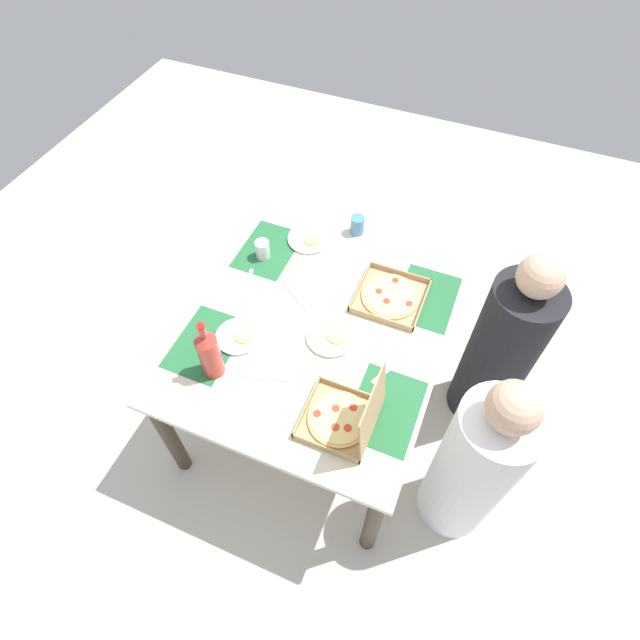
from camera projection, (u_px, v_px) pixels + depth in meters
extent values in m
plane|color=beige|center=(320.00, 397.00, 2.87)|extent=(6.00, 6.00, 0.00)
cylinder|color=#3F3328|center=(283.00, 255.00, 3.05)|extent=(0.07, 0.07, 0.70)
cylinder|color=#3F3328|center=(169.00, 436.00, 2.35)|extent=(0.07, 0.07, 0.70)
cylinder|color=#3F3328|center=(446.00, 304.00, 2.82)|extent=(0.07, 0.07, 0.70)
cylinder|color=#3F3328|center=(373.00, 521.00, 2.12)|extent=(0.07, 0.07, 0.70)
cube|color=beige|center=(320.00, 322.00, 2.29)|extent=(1.38, 1.12, 0.03)
cube|color=#236638|center=(268.00, 249.00, 2.54)|extent=(0.36, 0.26, 0.00)
cube|color=#236638|center=(206.00, 344.00, 2.20)|extent=(0.36, 0.26, 0.00)
cube|color=#236638|center=(427.00, 298.00, 2.36)|extent=(0.36, 0.26, 0.00)
cube|color=#236638|center=(385.00, 409.00, 2.01)|extent=(0.36, 0.26, 0.00)
cube|color=tan|center=(390.00, 298.00, 2.35)|extent=(0.31, 0.31, 0.01)
cube|color=tan|center=(400.00, 273.00, 2.42)|extent=(0.01, 0.31, 0.03)
cube|color=tan|center=(380.00, 319.00, 2.26)|extent=(0.01, 0.31, 0.03)
cube|color=tan|center=(360.00, 286.00, 2.37)|extent=(0.31, 0.01, 0.03)
cube|color=tan|center=(422.00, 305.00, 2.31)|extent=(0.31, 0.01, 0.03)
cylinder|color=#E0B76B|center=(390.00, 296.00, 2.35)|extent=(0.27, 0.27, 0.01)
cylinder|color=#EFD67F|center=(391.00, 295.00, 2.34)|extent=(0.25, 0.25, 0.00)
cylinder|color=red|center=(387.00, 301.00, 2.32)|extent=(0.03, 0.03, 0.00)
cylinder|color=red|center=(409.00, 304.00, 2.31)|extent=(0.03, 0.03, 0.00)
cylinder|color=red|center=(395.00, 280.00, 2.39)|extent=(0.03, 0.03, 0.00)
cylinder|color=red|center=(379.00, 291.00, 2.35)|extent=(0.03, 0.03, 0.00)
cube|color=tan|center=(339.00, 420.00, 1.98)|extent=(0.28, 0.28, 0.01)
cube|color=tan|center=(351.00, 389.00, 2.04)|extent=(0.01, 0.28, 0.03)
cube|color=tan|center=(326.00, 449.00, 1.89)|extent=(0.01, 0.28, 0.03)
cube|color=tan|center=(307.00, 406.00, 2.00)|extent=(0.28, 0.01, 0.03)
cube|color=tan|center=(372.00, 430.00, 1.94)|extent=(0.28, 0.01, 0.03)
cylinder|color=#E0B76B|center=(339.00, 419.00, 1.98)|extent=(0.25, 0.25, 0.01)
cylinder|color=#EFD67F|center=(339.00, 418.00, 1.97)|extent=(0.22, 0.22, 0.00)
cylinder|color=red|center=(335.00, 427.00, 1.94)|extent=(0.03, 0.03, 0.00)
cylinder|color=red|center=(348.00, 428.00, 1.94)|extent=(0.03, 0.03, 0.00)
cylinder|color=red|center=(353.00, 407.00, 1.99)|extent=(0.03, 0.03, 0.00)
cylinder|color=red|center=(336.00, 408.00, 1.99)|extent=(0.03, 0.03, 0.00)
cylinder|color=red|center=(317.00, 414.00, 1.98)|extent=(0.03, 0.03, 0.00)
cube|color=tan|center=(373.00, 411.00, 1.82)|extent=(0.28, 0.03, 0.28)
cylinder|color=white|center=(331.00, 337.00, 2.22)|extent=(0.21, 0.21, 0.01)
cylinder|color=white|center=(331.00, 336.00, 2.21)|extent=(0.22, 0.22, 0.01)
cylinder|color=#E0B76B|center=(337.00, 336.00, 2.20)|extent=(0.09, 0.09, 0.01)
cylinder|color=#EFD67F|center=(337.00, 335.00, 2.20)|extent=(0.08, 0.08, 0.00)
cylinder|color=white|center=(309.00, 239.00, 2.58)|extent=(0.21, 0.21, 0.01)
cylinder|color=white|center=(309.00, 238.00, 2.58)|extent=(0.22, 0.22, 0.01)
cylinder|color=#E0B76B|center=(313.00, 240.00, 2.56)|extent=(0.09, 0.09, 0.01)
cylinder|color=#EFD67F|center=(313.00, 239.00, 2.55)|extent=(0.08, 0.08, 0.00)
cylinder|color=white|center=(238.00, 337.00, 2.22)|extent=(0.19, 0.19, 0.01)
cylinder|color=white|center=(238.00, 336.00, 2.21)|extent=(0.20, 0.20, 0.01)
cylinder|color=#E0B76B|center=(243.00, 336.00, 2.20)|extent=(0.08, 0.08, 0.01)
cylinder|color=#EFD67F|center=(243.00, 335.00, 2.20)|extent=(0.07, 0.07, 0.00)
cylinder|color=#B2382D|center=(210.00, 356.00, 2.03)|extent=(0.09, 0.09, 0.22)
cone|color=#B2382D|center=(204.00, 338.00, 1.93)|extent=(0.09, 0.09, 0.04)
cylinder|color=#B2382D|center=(202.00, 331.00, 1.89)|extent=(0.03, 0.03, 0.06)
cylinder|color=red|center=(200.00, 326.00, 1.87)|extent=(0.03, 0.03, 0.01)
cylinder|color=silver|center=(263.00, 250.00, 2.48)|extent=(0.07, 0.07, 0.10)
cylinder|color=teal|center=(357.00, 225.00, 2.58)|extent=(0.07, 0.07, 0.10)
cube|color=#B7B7BC|center=(388.00, 370.00, 2.12)|extent=(0.18, 0.10, 0.00)
cube|color=#B7B7BC|center=(296.00, 297.00, 2.36)|extent=(0.13, 0.18, 0.00)
cube|color=#B7B7BC|center=(248.00, 285.00, 2.40)|extent=(0.21, 0.08, 0.00)
cube|color=#B7B7BC|center=(266.00, 378.00, 2.10)|extent=(0.08, 0.21, 0.00)
cylinder|color=black|center=(499.00, 355.00, 2.47)|extent=(0.32, 0.32, 0.96)
sphere|color=#D1A889|center=(541.00, 276.00, 2.00)|extent=(0.19, 0.19, 0.19)
cylinder|color=white|center=(472.00, 470.00, 2.12)|extent=(0.32, 0.32, 0.95)
sphere|color=#D1A889|center=(514.00, 408.00, 1.66)|extent=(0.19, 0.19, 0.19)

